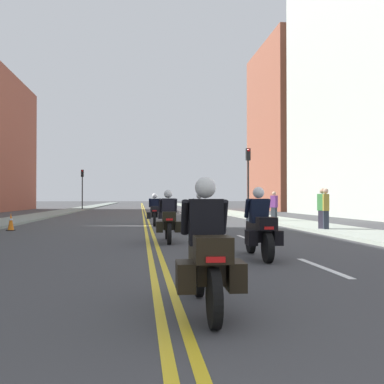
% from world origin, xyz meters
% --- Properties ---
extents(ground_plane, '(264.00, 264.00, 0.00)m').
position_xyz_m(ground_plane, '(0.00, 48.00, 0.00)').
color(ground_plane, '#414143').
extents(sidewalk_left, '(2.59, 144.00, 0.12)m').
position_xyz_m(sidewalk_left, '(-7.72, 48.00, 0.06)').
color(sidewalk_left, gray).
rests_on(sidewalk_left, ground).
extents(sidewalk_right, '(2.59, 144.00, 0.12)m').
position_xyz_m(sidewalk_right, '(7.72, 48.00, 0.06)').
color(sidewalk_right, '#9BA595').
rests_on(sidewalk_right, ground).
extents(centreline_yellow_inner, '(0.12, 132.00, 0.01)m').
position_xyz_m(centreline_yellow_inner, '(-0.12, 48.00, 0.00)').
color(centreline_yellow_inner, yellow).
rests_on(centreline_yellow_inner, ground).
extents(centreline_yellow_outer, '(0.12, 132.00, 0.01)m').
position_xyz_m(centreline_yellow_outer, '(0.12, 48.00, 0.00)').
color(centreline_yellow_outer, yellow).
rests_on(centreline_yellow_outer, ground).
extents(lane_dashes_white, '(0.14, 56.40, 0.01)m').
position_xyz_m(lane_dashes_white, '(3.21, 29.00, 0.00)').
color(lane_dashes_white, silver).
rests_on(lane_dashes_white, ground).
extents(building_right_1, '(7.55, 17.40, 24.65)m').
position_xyz_m(building_right_1, '(17.17, 29.81, 12.33)').
color(building_right_1, '#B3BDAE').
rests_on(building_right_1, ground).
extents(building_right_2, '(8.25, 13.26, 18.88)m').
position_xyz_m(building_right_2, '(17.52, 46.95, 9.44)').
color(building_right_2, '#94503A').
rests_on(building_right_2, ground).
extents(motorcycle_0, '(0.77, 2.11, 1.63)m').
position_xyz_m(motorcycle_0, '(0.44, 5.05, 0.67)').
color(motorcycle_0, black).
rests_on(motorcycle_0, ground).
extents(motorcycle_1, '(0.78, 2.26, 1.63)m').
position_xyz_m(motorcycle_1, '(2.35, 9.40, 0.65)').
color(motorcycle_1, black).
rests_on(motorcycle_1, ground).
extents(motorcycle_2, '(0.77, 2.25, 1.63)m').
position_xyz_m(motorcycle_2, '(0.51, 13.15, 0.66)').
color(motorcycle_2, black).
rests_on(motorcycle_2, ground).
extents(motorcycle_3, '(0.76, 2.24, 1.60)m').
position_xyz_m(motorcycle_3, '(2.10, 17.46, 0.65)').
color(motorcycle_3, black).
rests_on(motorcycle_3, ground).
extents(motorcycle_4, '(0.78, 2.17, 1.61)m').
position_xyz_m(motorcycle_4, '(0.35, 21.09, 0.65)').
color(motorcycle_4, black).
rests_on(motorcycle_4, ground).
extents(traffic_cone_0, '(0.32, 0.32, 0.74)m').
position_xyz_m(traffic_cone_0, '(-5.75, 18.56, 0.37)').
color(traffic_cone_0, black).
rests_on(traffic_cone_0, ground).
extents(traffic_light_near, '(0.28, 0.38, 4.70)m').
position_xyz_m(traffic_light_near, '(6.82, 27.62, 3.26)').
color(traffic_light_near, black).
rests_on(traffic_light_near, ground).
extents(traffic_light_far, '(0.28, 0.38, 4.54)m').
position_xyz_m(traffic_light_far, '(-6.82, 48.44, 3.16)').
color(traffic_light_far, black).
rests_on(traffic_light_far, ground).
extents(pedestrian_0, '(0.30, 0.50, 1.76)m').
position_xyz_m(pedestrian_0, '(7.08, 16.31, 0.91)').
color(pedestrian_0, '#262D38').
rests_on(pedestrian_0, ground).
extents(pedestrian_1, '(0.39, 0.42, 1.77)m').
position_xyz_m(pedestrian_1, '(7.03, 16.50, 0.91)').
color(pedestrian_1, '#26232F').
rests_on(pedestrian_1, ground).
extents(pedestrian_2, '(0.40, 0.49, 1.74)m').
position_xyz_m(pedestrian_2, '(7.08, 22.92, 0.90)').
color(pedestrian_2, '#23282D').
rests_on(pedestrian_2, ground).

